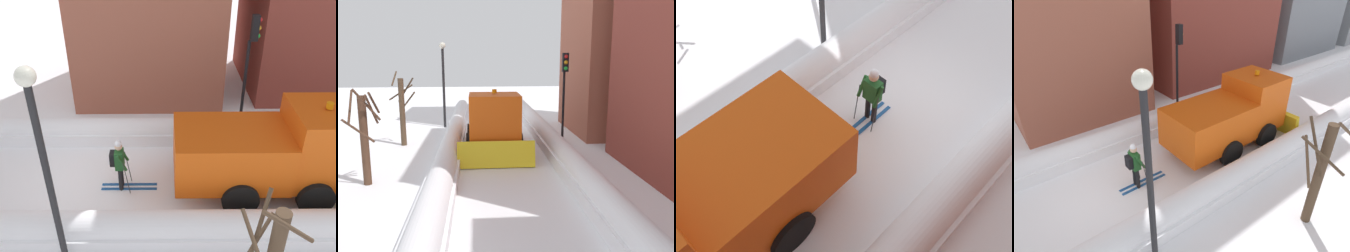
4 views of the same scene
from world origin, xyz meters
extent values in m
plane|color=white|center=(0.00, 10.00, 0.00)|extent=(80.00, 80.00, 0.00)
cube|color=white|center=(-2.47, 10.00, 0.24)|extent=(1.10, 36.00, 0.48)
cylinder|color=white|center=(-2.47, 10.00, 0.48)|extent=(0.90, 34.20, 0.90)
cube|color=white|center=(2.47, 10.00, 0.20)|extent=(1.10, 36.00, 0.41)
cylinder|color=white|center=(2.47, 10.00, 0.41)|extent=(0.90, 34.20, 0.90)
cube|color=#DB510F|center=(0.43, 4.76, 1.40)|extent=(2.30, 3.40, 1.60)
cube|color=#DB510F|center=(0.43, 7.46, 1.75)|extent=(2.20, 2.00, 2.30)
cube|color=black|center=(0.43, 8.42, 2.26)|extent=(1.85, 0.06, 1.01)
cube|color=yellow|center=(0.43, 8.81, 0.55)|extent=(3.20, 0.46, 1.13)
cylinder|color=orange|center=(0.43, 7.46, 3.02)|extent=(0.20, 0.20, 0.18)
cylinder|color=black|center=(-0.72, 7.16, 0.55)|extent=(0.25, 1.10, 1.10)
cylinder|color=black|center=(1.58, 7.16, 0.55)|extent=(0.25, 1.10, 1.10)
cylinder|color=black|center=(-0.72, 4.96, 0.55)|extent=(0.25, 1.10, 1.10)
cylinder|color=black|center=(1.58, 4.96, 0.55)|extent=(0.25, 1.10, 1.10)
cylinder|color=black|center=(0.26, 1.36, 0.41)|extent=(0.14, 0.14, 0.82)
cylinder|color=black|center=(0.48, 1.36, 0.41)|extent=(0.14, 0.14, 0.82)
cube|color=#1E5123|center=(0.37, 1.36, 1.13)|extent=(0.42, 0.26, 0.62)
cube|color=black|center=(0.37, 1.15, 1.16)|extent=(0.32, 0.16, 0.44)
sphere|color=tan|center=(0.37, 1.36, 1.60)|extent=(0.24, 0.24, 0.24)
sphere|color=silver|center=(0.37, 1.36, 1.70)|extent=(0.22, 0.22, 0.22)
cylinder|color=#1E5123|center=(0.11, 1.46, 1.16)|extent=(0.09, 0.33, 0.56)
cylinder|color=#1E5123|center=(0.63, 1.46, 1.16)|extent=(0.09, 0.33, 0.56)
cube|color=#194C8C|center=(0.26, 1.61, 0.01)|extent=(0.09, 1.80, 0.03)
cube|color=#194C8C|center=(0.48, 1.61, 0.01)|extent=(0.09, 1.80, 0.03)
cylinder|color=#262628|center=(0.07, 1.58, 0.60)|extent=(0.02, 0.19, 1.19)
cylinder|color=#262628|center=(0.67, 1.58, 0.60)|extent=(0.02, 0.19, 1.19)
cylinder|color=black|center=(-3.07, 5.81, 1.89)|extent=(0.12, 0.12, 3.78)
cube|color=black|center=(-3.07, 5.95, 4.23)|extent=(0.28, 0.24, 0.90)
sphere|color=red|center=(-3.07, 6.08, 4.51)|extent=(0.18, 0.18, 0.18)
sphere|color=gold|center=(-3.07, 6.08, 4.23)|extent=(0.18, 0.18, 0.18)
sphere|color=green|center=(-3.07, 6.08, 3.95)|extent=(0.18, 0.18, 0.18)
cylinder|color=black|center=(3.30, 0.25, 2.50)|extent=(0.16, 0.16, 4.99)
sphere|color=silver|center=(3.30, 0.25, 5.17)|extent=(0.40, 0.40, 0.40)
cylinder|color=#4A3727|center=(5.00, 4.77, 1.72)|extent=(0.28, 0.28, 3.44)
cylinder|color=#4A3727|center=(5.30, 4.75, 3.44)|extent=(0.13, 0.92, 0.69)
cylinder|color=#4A3727|center=(5.10, 4.36, 2.70)|extent=(1.19, 0.41, 0.82)
cylinder|color=#4A3727|center=(4.83, 4.45, 2.83)|extent=(0.96, 0.59, 1.30)
cylinder|color=#4A3727|center=(4.73, 4.44, 2.28)|extent=(0.90, 0.92, 1.02)
cylinder|color=#4C3122|center=(5.15, 10.38, 1.60)|extent=(0.28, 0.28, 3.20)
cylinder|color=#4C3122|center=(4.82, 10.41, 2.72)|extent=(0.15, 1.01, 1.16)
cylinder|color=#4C3122|center=(5.21, 10.76, 2.05)|extent=(1.15, 0.29, 0.81)
cylinder|color=#4C3122|center=(4.74, 10.35, 2.94)|extent=(0.13, 1.22, 0.90)
cylinder|color=#4C3122|center=(5.51, 10.46, 2.84)|extent=(0.27, 1.10, 1.07)
cylinder|color=#4C3122|center=(4.91, 10.61, 2.90)|extent=(0.70, 0.78, 1.21)
camera|label=1|loc=(9.29, 2.79, 7.75)|focal=38.05mm
camera|label=2|loc=(1.17, 22.58, 4.53)|focal=37.09mm
camera|label=3|loc=(-3.45, 6.24, 8.10)|focal=41.04mm
camera|label=4|loc=(7.50, -2.11, 6.94)|focal=29.83mm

